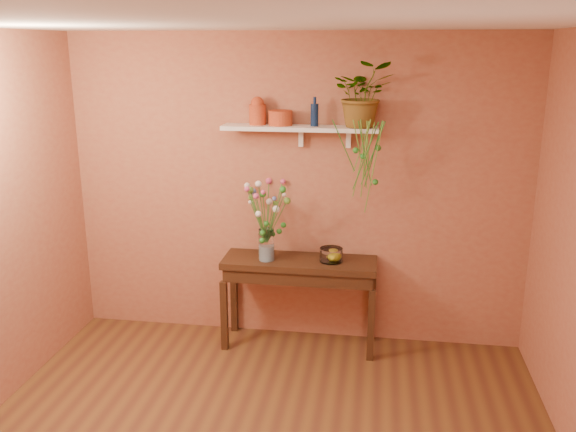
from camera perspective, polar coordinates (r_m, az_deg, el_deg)
name	(u,v)px	position (r m, az deg, el deg)	size (l,w,h in m)	color
room	(247,273)	(3.45, -3.89, -5.29)	(4.04, 4.04, 2.70)	brown
sideboard	(299,272)	(5.30, 1.08, -5.27)	(1.32, 0.43, 0.80)	#3A2614
wall_shelf	(301,129)	(5.10, 1.23, 8.17)	(1.30, 0.24, 0.19)	white
terracotta_jug	(257,111)	(5.17, -2.87, 9.74)	(0.18, 0.18, 0.23)	#BC4420
terracotta_pot	(280,118)	(5.13, -0.71, 9.15)	(0.20, 0.20, 0.12)	#BC4420
blue_bottle	(315,114)	(5.08, 2.49, 9.47)	(0.08, 0.08, 0.24)	#0B1D3F
spider_plant	(363,94)	(5.03, 7.03, 11.23)	(0.48, 0.41, 0.53)	#277323
plant_fronds	(367,157)	(4.94, 7.36, 5.52)	(0.42, 0.26, 0.77)	#277323
glass_vase	(267,247)	(5.21, -2.02, -2.92)	(0.13, 0.13, 0.28)	white
bouquet	(267,204)	(5.11, -1.99, 1.11)	(0.45, 0.53, 0.56)	#386B28
glass_bowl	(331,255)	(5.21, 4.05, -3.69)	(0.19, 0.19, 0.12)	white
lemon	(333,256)	(5.22, 4.26, -3.75)	(0.08, 0.08, 0.08)	yellow
carton	(263,252)	(5.27, -2.39, -3.39)	(0.06, 0.04, 0.12)	teal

